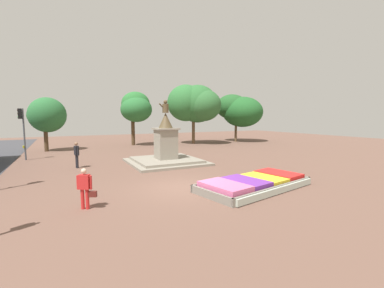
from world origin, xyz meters
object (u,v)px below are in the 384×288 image
Objects in this scene: traffic_light_far_corner at (22,125)px; pedestrian_with_handbag at (85,187)px; pedestrian_near_planter at (77,153)px; statue_monument at (166,151)px; flower_planter at (254,184)px.

traffic_light_far_corner is 2.66× the size of pedestrian_with_handbag.
pedestrian_near_planter reaches higher than pedestrian_with_handbag.
statue_monument reaches higher than pedestrian_near_planter.
flower_planter is 1.51× the size of traffic_light_far_corner.
statue_monument is 3.02× the size of pedestrian_near_planter.
traffic_light_far_corner is 14.44m from pedestrian_with_handbag.
pedestrian_with_handbag is at bearing 174.67° from flower_planter.
flower_planter is at bearing -53.61° from traffic_light_far_corner.
traffic_light_far_corner reaches higher than pedestrian_near_planter.
traffic_light_far_corner reaches higher than flower_planter.
traffic_light_far_corner is at bearing 126.39° from flower_planter.
pedestrian_near_planter is (-5.97, 0.98, 0.11)m from statue_monument.
pedestrian_near_planter is at bearing -56.61° from traffic_light_far_corner.
flower_planter is 4.01× the size of pedestrian_with_handbag.
pedestrian_with_handbag is (3.36, -13.91, -1.92)m from traffic_light_far_corner.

